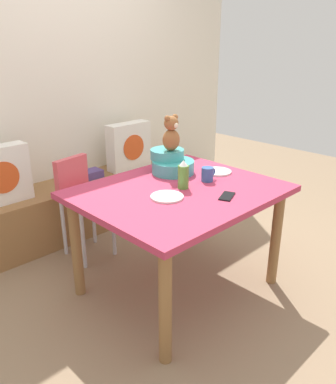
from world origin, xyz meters
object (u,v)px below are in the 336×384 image
dinner_plate_near (167,197)px  cell_phone (227,196)px  teddy_bear (171,134)px  dinner_plate_far (217,171)px  coffee_mug (208,174)px  ketchup_bottle (183,175)px  infant_seat_teal (171,163)px  pillow_floral_right (129,146)px  highchair (85,194)px  dining_table (179,203)px  book_stack (90,174)px

dinner_plate_near → cell_phone: dinner_plate_near is taller
teddy_bear → dinner_plate_far: teddy_bear is taller
coffee_mug → cell_phone: coffee_mug is taller
ketchup_bottle → infant_seat_teal: bearing=58.8°
teddy_bear → dinner_plate_far: size_ratio=1.25×
infant_seat_teal → dinner_plate_far: size_ratio=1.65×
pillow_floral_right → coffee_mug: (-0.35, -1.27, 0.11)m
highchair → teddy_bear: bearing=-54.9°
pillow_floral_right → dining_table: size_ratio=0.36×
dining_table → highchair: highchair is taller
teddy_bear → ketchup_bottle: 0.38m
coffee_mug → cell_phone: size_ratio=0.83×
coffee_mug → pillow_floral_right: bearing=74.8°
book_stack → coffee_mug: coffee_mug is taller
teddy_bear → dinner_plate_near: 0.56m
book_stack → dinner_plate_far: dinner_plate_far is taller
dining_table → dinner_plate_far: bearing=5.2°
infant_seat_teal → coffee_mug: infant_seat_teal is taller
dining_table → ketchup_bottle: ketchup_bottle is taller
coffee_mug → highchair: bearing=116.9°
infant_seat_teal → teddy_bear: teddy_bear is taller
book_stack → pillow_floral_right: bearing=-2.7°
coffee_mug → dinner_plate_near: coffee_mug is taller
dining_table → dinner_plate_near: size_ratio=6.18×
dining_table → coffee_mug: 0.29m
dining_table → dinner_plate_near: bearing=-161.3°
teddy_bear → ketchup_bottle: (-0.17, -0.28, -0.19)m
infant_seat_teal → dinner_plate_far: infant_seat_teal is taller
dining_table → infant_seat_teal: 0.38m
dining_table → cell_phone: cell_phone is taller
infant_seat_teal → ketchup_bottle: size_ratio=1.78×
book_stack → cell_phone: 1.58m
highchair → dinner_plate_far: bearing=-51.6°
pillow_floral_right → cell_phone: size_ratio=3.06×
coffee_mug → dinner_plate_near: 0.41m
book_stack → dinner_plate_far: (0.28, -1.22, 0.25)m
ketchup_bottle → dinner_plate_near: bearing=-166.6°
pillow_floral_right → coffee_mug: 1.32m
infant_seat_teal → cell_phone: size_ratio=2.29×
pillow_floral_right → highchair: size_ratio=0.56×
ketchup_bottle → dinner_plate_near: (-0.19, -0.04, -0.08)m
infant_seat_teal → dinner_plate_far: 0.34m
infant_seat_teal → ketchup_bottle: ketchup_bottle is taller
dining_table → coffee_mug: size_ratio=10.30×
infant_seat_teal → cell_phone: bearing=-98.9°
book_stack → teddy_bear: teddy_bear is taller
ketchup_bottle → cell_phone: bearing=-74.1°
coffee_mug → dinner_plate_far: 0.21m
teddy_bear → dinner_plate_near: bearing=-137.6°
pillow_floral_right → infant_seat_teal: (-0.39, -0.97, 0.13)m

